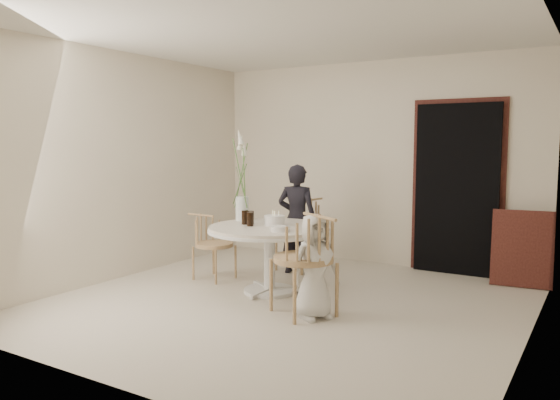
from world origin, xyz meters
The scene contains 18 objects.
ground centered at (0.00, 0.00, 0.00)m, with size 4.50×4.50×0.00m, color beige.
room_shell centered at (0.00, 0.00, 1.62)m, with size 4.50×4.50×4.50m.
doorway centered at (1.15, 2.19, 1.05)m, with size 1.00×0.10×2.10m, color black.
door_trim centered at (1.15, 2.23, 1.11)m, with size 1.12×0.03×2.22m, color #5B291F.
table centered at (-0.35, 0.25, 0.62)m, with size 1.33×1.33×0.73m.
picture_frame centered at (1.95, 1.95, 0.43)m, with size 0.65×0.04×0.87m, color #5B291F.
chair_far centered at (-0.58, 1.48, 0.58)m, with size 0.55×0.59×0.90m.
chair_right centered at (0.45, -0.29, 0.64)m, with size 0.74×0.72×0.99m.
chair_left centered at (-1.33, 0.41, 0.50)m, with size 0.49×0.45×0.77m.
girl centered at (-0.54, 1.19, 0.68)m, with size 0.50×0.33×1.36m, color black.
boy centered at (0.48, -0.27, 0.49)m, with size 0.48×0.31×0.98m, color silver.
birthday_cake centered at (-0.33, 0.33, 0.78)m, with size 0.22×0.22×0.16m.
cola_tumbler_a centered at (-0.60, 0.26, 0.80)m, with size 0.07×0.07×0.15m, color black.
cola_tumbler_b centered at (-0.52, 0.14, 0.81)m, with size 0.07×0.07×0.15m, color black.
cola_tumbler_c centered at (-0.64, 0.26, 0.80)m, with size 0.07×0.07×0.14m, color black.
cola_tumbler_d centered at (-0.65, 0.22, 0.81)m, with size 0.07×0.07×0.15m, color black.
plate_stack centered at (-0.08, 0.02, 0.75)m, with size 0.20×0.20×0.05m, color silver.
flower_vase centered at (-0.86, 0.46, 1.10)m, with size 0.15×0.15×1.05m.
Camera 1 is at (2.76, -4.65, 1.61)m, focal length 35.00 mm.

